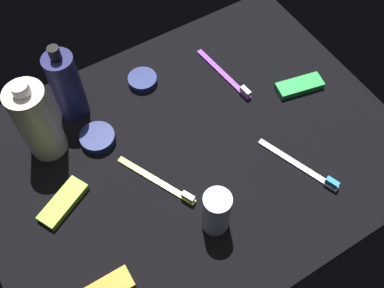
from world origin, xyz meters
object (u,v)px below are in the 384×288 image
(bodywash_bottle, at_px, (37,121))
(toothbrush_white, at_px, (302,167))
(lotion_bottle, at_px, (67,86))
(toothbrush_purple, at_px, (226,76))
(deodorant_stick, at_px, (216,212))
(toothbrush_yellow, at_px, (161,182))
(snack_bar_green, at_px, (299,86))
(snack_bar_lime, at_px, (63,203))
(cream_tin_left, at_px, (98,138))
(cream_tin_right, at_px, (144,79))

(bodywash_bottle, height_order, toothbrush_white, bodywash_bottle)
(toothbrush_white, bearing_deg, lotion_bottle, -48.21)
(toothbrush_white, height_order, toothbrush_purple, same)
(deodorant_stick, distance_m, toothbrush_yellow, 0.14)
(toothbrush_purple, bearing_deg, snack_bar_green, 138.23)
(snack_bar_lime, bearing_deg, bodywash_bottle, -127.71)
(toothbrush_purple, bearing_deg, cream_tin_left, 0.48)
(toothbrush_purple, bearing_deg, toothbrush_yellow, 31.20)
(snack_bar_lime, distance_m, snack_bar_green, 0.56)
(deodorant_stick, bearing_deg, snack_bar_lime, -39.03)
(deodorant_stick, xyz_separation_m, snack_bar_green, (-0.33, -0.17, -0.05))
(bodywash_bottle, relative_size, snack_bar_lime, 1.90)
(toothbrush_purple, bearing_deg, deodorant_stick, 52.86)
(toothbrush_purple, bearing_deg, cream_tin_right, -27.90)
(bodywash_bottle, bearing_deg, deodorant_stick, 121.92)
(deodorant_stick, bearing_deg, bodywash_bottle, -58.08)
(lotion_bottle, relative_size, toothbrush_white, 1.10)
(toothbrush_yellow, bearing_deg, bodywash_bottle, -51.93)
(toothbrush_purple, distance_m, cream_tin_right, 0.19)
(bodywash_bottle, height_order, deodorant_stick, bodywash_bottle)
(toothbrush_white, relative_size, toothbrush_yellow, 1.03)
(toothbrush_white, xyz_separation_m, cream_tin_right, (0.16, -0.36, 0.00))
(toothbrush_purple, height_order, snack_bar_lime, toothbrush_purple)
(bodywash_bottle, xyz_separation_m, cream_tin_left, (-0.09, 0.04, -0.08))
(lotion_bottle, relative_size, deodorant_stick, 1.78)
(toothbrush_white, height_order, cream_tin_right, toothbrush_white)
(snack_bar_green, xyz_separation_m, cream_tin_right, (0.29, -0.20, 0.00))
(toothbrush_purple, xyz_separation_m, cream_tin_left, (0.32, 0.00, 0.00))
(toothbrush_yellow, height_order, toothbrush_purple, same)
(lotion_bottle, height_order, snack_bar_lime, lotion_bottle)
(lotion_bottle, bearing_deg, toothbrush_yellow, 105.66)
(toothbrush_purple, distance_m, cream_tin_left, 0.32)
(lotion_bottle, xyz_separation_m, snack_bar_green, (-0.45, 0.20, -0.08))
(toothbrush_yellow, bearing_deg, cream_tin_left, -68.26)
(bodywash_bottle, height_order, snack_bar_green, bodywash_bottle)
(lotion_bottle, distance_m, toothbrush_yellow, 0.27)
(toothbrush_yellow, distance_m, toothbrush_purple, 0.30)
(toothbrush_white, bearing_deg, cream_tin_left, -40.28)
(deodorant_stick, relative_size, snack_bar_lime, 1.03)
(bodywash_bottle, distance_m, toothbrush_yellow, 0.26)
(deodorant_stick, xyz_separation_m, snack_bar_lime, (0.22, -0.18, -0.05))
(cream_tin_right, bearing_deg, toothbrush_purple, 152.10)
(bodywash_bottle, relative_size, toothbrush_yellow, 1.18)
(toothbrush_white, distance_m, cream_tin_left, 0.42)
(toothbrush_white, relative_size, toothbrush_purple, 0.96)
(bodywash_bottle, height_order, toothbrush_yellow, bodywash_bottle)
(toothbrush_yellow, height_order, snack_bar_green, toothbrush_yellow)
(snack_bar_green, bearing_deg, bodywash_bottle, -3.30)
(toothbrush_yellow, xyz_separation_m, cream_tin_left, (0.06, -0.15, 0.00))
(toothbrush_white, bearing_deg, deodorant_stick, 1.99)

